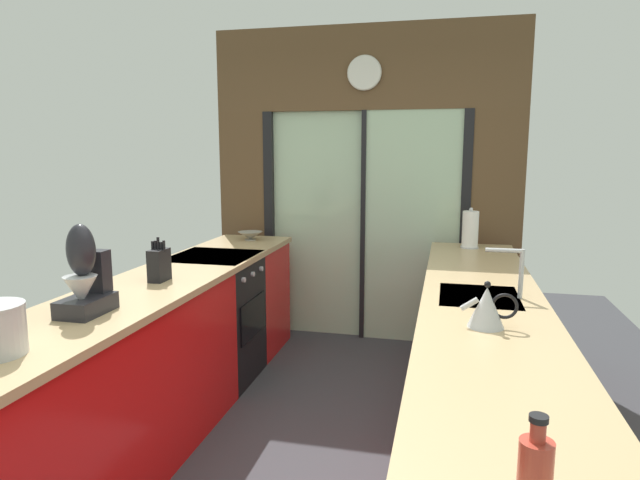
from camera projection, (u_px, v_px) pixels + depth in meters
The scene contains 11 objects.
ground_plane at pixel (315, 437), 3.23m from camera, with size 5.04×7.60×0.02m, color #38383D.
back_wall_unit at pixel (364, 167), 4.71m from camera, with size 2.64×0.12×2.70m.
left_counter_run at pixel (128, 378), 2.91m from camera, with size 0.62×3.80×0.92m.
right_counter_run at pixel (481, 400), 2.66m from camera, with size 0.62×3.80×0.92m.
sink_faucet at pixel (515, 265), 2.77m from camera, with size 0.19×0.02×0.25m.
oven_range at pixel (215, 318), 3.99m from camera, with size 0.60×0.60×0.92m.
mixing_bowl at pixel (250, 236), 4.58m from camera, with size 0.21×0.21×0.07m.
knife_block at pixel (159, 264), 3.14m from camera, with size 0.09×0.14×0.26m.
stand_mixer at pixel (85, 280), 2.50m from camera, with size 0.17×0.27×0.42m.
kettle at pixel (487, 307), 2.32m from camera, with size 0.24×0.15×0.20m.
paper_towel_roll at pixel (470, 230), 4.20m from camera, with size 0.14×0.14×0.31m.
Camera 1 is at (0.71, -2.31, 1.67)m, focal length 30.69 mm.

